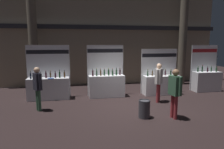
% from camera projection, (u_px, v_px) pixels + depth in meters
% --- Properties ---
extents(ground_plane, '(27.45, 27.45, 0.00)m').
position_uv_depth(ground_plane, '(131.00, 106.00, 8.27)').
color(ground_plane, black).
extents(hall_colonnade, '(13.73, 1.33, 6.37)m').
position_uv_depth(hall_colonnade, '(110.00, 34.00, 12.38)').
color(hall_colonnade, gray).
rests_on(hall_colonnade, ground_plane).
extents(exhibitor_booth_0, '(1.95, 0.72, 2.48)m').
position_uv_depth(exhibitor_booth_0, '(49.00, 86.00, 9.29)').
color(exhibitor_booth_0, white).
rests_on(exhibitor_booth_0, ground_plane).
extents(exhibitor_booth_1, '(1.79, 0.66, 2.48)m').
position_uv_depth(exhibitor_booth_1, '(106.00, 84.00, 9.72)').
color(exhibitor_booth_1, white).
rests_on(exhibitor_booth_1, ground_plane).
extents(exhibitor_booth_2, '(1.90, 0.66, 2.28)m').
position_uv_depth(exhibitor_booth_2, '(161.00, 83.00, 10.19)').
color(exhibitor_booth_2, white).
rests_on(exhibitor_booth_2, ground_plane).
extents(exhibitor_booth_3, '(1.53, 0.66, 2.45)m').
position_uv_depth(exhibitor_booth_3, '(206.00, 79.00, 10.88)').
color(exhibitor_booth_3, white).
rests_on(exhibitor_booth_3, ground_plane).
extents(trash_bin, '(0.40, 0.40, 0.63)m').
position_uv_depth(trash_bin, '(144.00, 109.00, 6.97)').
color(trash_bin, '#38383D').
rests_on(trash_bin, ground_plane).
extents(visitor_1, '(0.36, 0.44, 1.69)m').
position_uv_depth(visitor_1, '(38.00, 85.00, 7.60)').
color(visitor_1, '#33563D').
rests_on(visitor_1, ground_plane).
extents(visitor_3, '(0.32, 0.59, 1.72)m').
position_uv_depth(visitor_3, '(175.00, 89.00, 6.81)').
color(visitor_3, maroon).
rests_on(visitor_3, ground_plane).
extents(visitor_4, '(0.45, 0.47, 1.71)m').
position_uv_depth(visitor_4, '(159.00, 79.00, 8.73)').
color(visitor_4, maroon).
rests_on(visitor_4, ground_plane).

